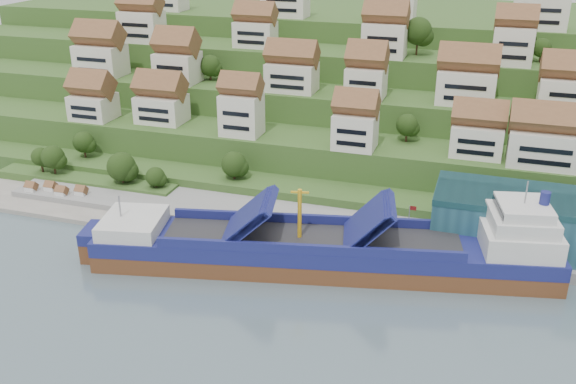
% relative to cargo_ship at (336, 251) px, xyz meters
% --- Properties ---
extents(ground, '(300.00, 300.00, 0.00)m').
position_rel_cargo_ship_xyz_m(ground, '(-6.41, -1.00, -3.45)').
color(ground, slate).
rests_on(ground, ground).
extents(quay, '(180.00, 14.00, 2.20)m').
position_rel_cargo_ship_xyz_m(quay, '(13.59, 14.00, -2.35)').
color(quay, gray).
rests_on(quay, ground).
extents(pebble_beach, '(45.00, 20.00, 1.00)m').
position_rel_cargo_ship_xyz_m(pebble_beach, '(-64.41, 11.00, -2.95)').
color(pebble_beach, gray).
rests_on(pebble_beach, ground).
extents(hillside, '(260.00, 128.00, 31.00)m').
position_rel_cargo_ship_xyz_m(hillside, '(-6.41, 102.55, 7.20)').
color(hillside, '#2D4C1E').
rests_on(hillside, ground).
extents(hillside_village, '(158.37, 63.95, 28.84)m').
position_rel_cargo_ship_xyz_m(hillside_village, '(-4.90, 59.79, 21.09)').
color(hillside_village, silver).
rests_on(hillside_village, ground).
extents(hillside_trees, '(137.96, 62.37, 31.78)m').
position_rel_cargo_ship_xyz_m(hillside_trees, '(-18.32, 43.79, 13.48)').
color(hillside_trees, '#264115').
rests_on(hillside_trees, ground).
extents(flagpole, '(1.28, 0.16, 8.00)m').
position_rel_cargo_ship_xyz_m(flagpole, '(11.70, 9.00, 3.43)').
color(flagpole, gray).
rests_on(flagpole, quay).
extents(beach_huts, '(14.40, 3.70, 2.20)m').
position_rel_cargo_ship_xyz_m(beach_huts, '(-66.41, 9.75, -1.35)').
color(beach_huts, white).
rests_on(beach_huts, pebble_beach).
extents(cargo_ship, '(83.38, 29.58, 18.36)m').
position_rel_cargo_ship_xyz_m(cargo_ship, '(0.00, 0.00, 0.00)').
color(cargo_ship, brown).
rests_on(cargo_ship, ground).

